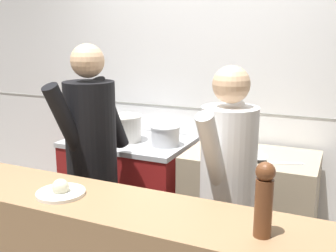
# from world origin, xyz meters

# --- Properties ---
(wall_back_tiled) EXTENTS (8.00, 0.06, 2.60)m
(wall_back_tiled) POSITION_xyz_m (0.00, 1.43, 1.30)
(wall_back_tiled) COLOR white
(wall_back_tiled) RESTS_ON ground_plane
(oven_range) EXTENTS (1.06, 0.71, 0.90)m
(oven_range) POSITION_xyz_m (-0.56, 1.03, 0.45)
(oven_range) COLOR maroon
(oven_range) RESTS_ON ground_plane
(prep_counter) EXTENTS (0.99, 0.65, 0.90)m
(prep_counter) POSITION_xyz_m (0.53, 1.02, 0.45)
(prep_counter) COLOR gray
(prep_counter) RESTS_ON ground_plane
(stock_pot) EXTENTS (0.24, 0.24, 0.22)m
(stock_pot) POSITION_xyz_m (-0.89, 0.98, 1.01)
(stock_pot) COLOR #2D2D33
(stock_pot) RESTS_ON oven_range
(sauce_pot) EXTENTS (0.33, 0.33, 0.22)m
(sauce_pot) POSITION_xyz_m (-0.59, 0.99, 1.01)
(sauce_pot) COLOR beige
(sauce_pot) RESTS_ON oven_range
(braising_pot) EXTENTS (0.25, 0.25, 0.16)m
(braising_pot) POSITION_xyz_m (-0.19, 1.00, 0.98)
(braising_pot) COLOR #B7BABF
(braising_pot) RESTS_ON oven_range
(mixing_bowl_steel) EXTENTS (0.29, 0.29, 0.09)m
(mixing_bowl_steel) POSITION_xyz_m (0.52, 0.99, 0.94)
(mixing_bowl_steel) COLOR #B7BABF
(mixing_bowl_steel) RESTS_ON prep_counter
(chefs_knife) EXTENTS (0.35, 0.15, 0.02)m
(chefs_knife) POSITION_xyz_m (0.71, 0.87, 0.91)
(chefs_knife) COLOR #B7BABF
(chefs_knife) RESTS_ON prep_counter
(plated_dish_main) EXTENTS (0.25, 0.25, 0.09)m
(plated_dish_main) POSITION_xyz_m (-0.16, -0.36, 1.01)
(plated_dish_main) COLOR white
(plated_dish_main) RESTS_ON pass_counter
(pepper_mill) EXTENTS (0.08, 0.08, 0.32)m
(pepper_mill) POSITION_xyz_m (0.88, -0.37, 1.15)
(pepper_mill) COLOR brown
(pepper_mill) RESTS_ON pass_counter
(chef_head_cook) EXTENTS (0.41, 0.76, 1.74)m
(chef_head_cook) POSITION_xyz_m (-0.45, 0.33, 0.97)
(chef_head_cook) COLOR black
(chef_head_cook) RESTS_ON ground_plane
(chef_sous) EXTENTS (0.38, 0.71, 1.63)m
(chef_sous) POSITION_xyz_m (0.55, 0.29, 0.91)
(chef_sous) COLOR black
(chef_sous) RESTS_ON ground_plane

